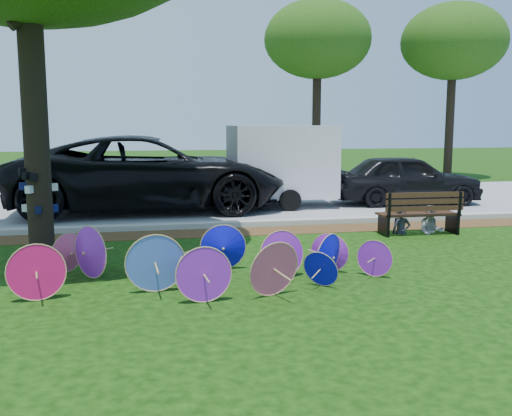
{
  "coord_description": "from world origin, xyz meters",
  "views": [
    {
      "loc": [
        -1.4,
        -7.64,
        2.35
      ],
      "look_at": [
        0.5,
        2.0,
        0.9
      ],
      "focal_mm": 40.0,
      "sensor_mm": 36.0,
      "label": 1
    }
  ],
  "objects": [
    {
      "name": "parasol_pile",
      "position": [
        -0.6,
        0.56,
        0.37
      ],
      "size": [
        5.59,
        2.36,
        0.86
      ],
      "color": "#DA4979",
      "rests_on": "ground"
    },
    {
      "name": "person_left",
      "position": [
        4.02,
        3.63,
        0.54
      ],
      "size": [
        0.45,
        0.35,
        1.08
      ],
      "primitive_type": "imported",
      "rotation": [
        0.0,
        0.0,
        -0.27
      ],
      "color": "#323744",
      "rests_on": "ground"
    },
    {
      "name": "bg_trees",
      "position": [
        2.64,
        14.72,
        5.77
      ],
      "size": [
        25.3,
        6.25,
        7.4
      ],
      "color": "black",
      "rests_on": "ground"
    },
    {
      "name": "person_right",
      "position": [
        4.72,
        3.63,
        0.58
      ],
      "size": [
        0.67,
        0.59,
        1.16
      ],
      "primitive_type": "imported",
      "rotation": [
        0.0,
        0.0,
        -0.31
      ],
      "color": "#B4B3BC",
      "rests_on": "ground"
    },
    {
      "name": "dark_pickup",
      "position": [
        6.21,
        7.99,
        0.74
      ],
      "size": [
        4.46,
        2.08,
        1.48
      ],
      "primitive_type": "imported",
      "rotation": [
        0.0,
        0.0,
        1.49
      ],
      "color": "black",
      "rests_on": "ground"
    },
    {
      "name": "street",
      "position": [
        0.0,
        9.35,
        0.01
      ],
      "size": [
        90.0,
        8.0,
        0.01
      ],
      "primitive_type": "cube",
      "color": "gray",
      "rests_on": "ground"
    },
    {
      "name": "black_van",
      "position": [
        -1.28,
        8.04,
        1.02
      ],
      "size": [
        7.39,
        3.46,
        2.04
      ],
      "primitive_type": "imported",
      "rotation": [
        0.0,
        0.0,
        1.58
      ],
      "color": "black",
      "rests_on": "ground"
    },
    {
      "name": "ground",
      "position": [
        0.0,
        0.0,
        0.0
      ],
      "size": [
        90.0,
        90.0,
        0.0
      ],
      "primitive_type": "plane",
      "color": "black",
      "rests_on": "ground"
    },
    {
      "name": "mulch_strip",
      "position": [
        0.0,
        4.5,
        0.01
      ],
      "size": [
        90.0,
        1.0,
        0.01
      ],
      "primitive_type": "cube",
      "color": "#472D16",
      "rests_on": "ground"
    },
    {
      "name": "cargo_trailer",
      "position": [
        2.47,
        8.14,
        1.31
      ],
      "size": [
        2.87,
        1.82,
        2.61
      ],
      "primitive_type": "cube",
      "rotation": [
        0.0,
        0.0,
        0.0
      ],
      "color": "silver",
      "rests_on": "ground"
    },
    {
      "name": "curb",
      "position": [
        0.0,
        5.2,
        0.06
      ],
      "size": [
        90.0,
        0.3,
        0.12
      ],
      "primitive_type": "cube",
      "color": "#B7B5AD",
      "rests_on": "ground"
    },
    {
      "name": "park_bench",
      "position": [
        4.37,
        3.58,
        0.46
      ],
      "size": [
        1.79,
        0.72,
        0.92
      ],
      "primitive_type": null,
      "rotation": [
        0.0,
        0.0,
        -0.03
      ],
      "color": "black",
      "rests_on": "ground"
    }
  ]
}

